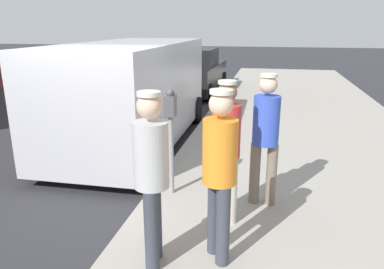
{
  "coord_description": "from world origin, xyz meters",
  "views": [
    {
      "loc": [
        2.66,
        -4.95,
        2.49
      ],
      "look_at": [
        1.65,
        -0.25,
        1.05
      ],
      "focal_mm": 34.3,
      "sensor_mm": 36.0,
      "label": 1
    }
  ],
  "objects_px": {
    "pedestrian_in_gray": "(151,170)",
    "parked_sedan_ahead": "(194,73)",
    "pedestrian_in_blue": "(266,132)",
    "pedestrian_in_orange": "(220,166)",
    "parked_van": "(133,91)",
    "pedestrian_in_red": "(226,143)",
    "parking_meter_near": "(171,124)",
    "fire_hydrant": "(223,99)"
  },
  "relations": [
    {
      "from": "pedestrian_in_orange",
      "to": "parked_van",
      "type": "distance_m",
      "value": 4.58
    },
    {
      "from": "pedestrian_in_gray",
      "to": "fire_hydrant",
      "type": "bearing_deg",
      "value": 91.32
    },
    {
      "from": "pedestrian_in_gray",
      "to": "pedestrian_in_blue",
      "type": "bearing_deg",
      "value": 56.58
    },
    {
      "from": "parking_meter_near",
      "to": "pedestrian_in_orange",
      "type": "relative_size",
      "value": 0.86
    },
    {
      "from": "pedestrian_in_blue",
      "to": "pedestrian_in_red",
      "type": "xyz_separation_m",
      "value": [
        -0.45,
        -0.55,
        -0.01
      ]
    },
    {
      "from": "pedestrian_in_gray",
      "to": "pedestrian_in_orange",
      "type": "bearing_deg",
      "value": 19.63
    },
    {
      "from": "pedestrian_in_blue",
      "to": "pedestrian_in_orange",
      "type": "relative_size",
      "value": 0.99
    },
    {
      "from": "parking_meter_near",
      "to": "pedestrian_in_orange",
      "type": "bearing_deg",
      "value": -57.98
    },
    {
      "from": "pedestrian_in_red",
      "to": "parked_van",
      "type": "relative_size",
      "value": 0.33
    },
    {
      "from": "pedestrian_in_gray",
      "to": "fire_hydrant",
      "type": "distance_m",
      "value": 6.64
    },
    {
      "from": "pedestrian_in_red",
      "to": "parked_van",
      "type": "bearing_deg",
      "value": 126.89
    },
    {
      "from": "pedestrian_in_gray",
      "to": "pedestrian_in_red",
      "type": "bearing_deg",
      "value": 60.15
    },
    {
      "from": "parked_van",
      "to": "parked_sedan_ahead",
      "type": "xyz_separation_m",
      "value": [
        -0.04,
        6.48,
        -0.41
      ]
    },
    {
      "from": "pedestrian_in_orange",
      "to": "fire_hydrant",
      "type": "xyz_separation_m",
      "value": [
        -0.78,
        6.39,
        -0.61
      ]
    },
    {
      "from": "pedestrian_in_gray",
      "to": "pedestrian_in_orange",
      "type": "xyz_separation_m",
      "value": [
        0.62,
        0.22,
        0.0
      ]
    },
    {
      "from": "pedestrian_in_gray",
      "to": "fire_hydrant",
      "type": "xyz_separation_m",
      "value": [
        -0.15,
        6.61,
        -0.61
      ]
    },
    {
      "from": "parked_van",
      "to": "pedestrian_in_gray",
      "type": "bearing_deg",
      "value": -67.04
    },
    {
      "from": "pedestrian_in_blue",
      "to": "pedestrian_in_gray",
      "type": "distance_m",
      "value": 1.88
    },
    {
      "from": "parking_meter_near",
      "to": "parked_sedan_ahead",
      "type": "bearing_deg",
      "value": 99.71
    },
    {
      "from": "parking_meter_near",
      "to": "pedestrian_in_red",
      "type": "height_order",
      "value": "pedestrian_in_red"
    },
    {
      "from": "pedestrian_in_gray",
      "to": "parked_sedan_ahead",
      "type": "height_order",
      "value": "pedestrian_in_gray"
    },
    {
      "from": "pedestrian_in_red",
      "to": "parking_meter_near",
      "type": "bearing_deg",
      "value": 144.33
    },
    {
      "from": "pedestrian_in_red",
      "to": "pedestrian_in_orange",
      "type": "height_order",
      "value": "pedestrian_in_orange"
    },
    {
      "from": "parking_meter_near",
      "to": "parked_sedan_ahead",
      "type": "distance_m",
      "value": 9.13
    },
    {
      "from": "parked_sedan_ahead",
      "to": "fire_hydrant",
      "type": "distance_m",
      "value": 4.33
    },
    {
      "from": "pedestrian_in_red",
      "to": "parked_sedan_ahead",
      "type": "xyz_separation_m",
      "value": [
        -2.38,
        9.59,
        -0.41
      ]
    },
    {
      "from": "parking_meter_near",
      "to": "pedestrian_in_blue",
      "type": "relative_size",
      "value": 0.86
    },
    {
      "from": "parking_meter_near",
      "to": "pedestrian_in_gray",
      "type": "distance_m",
      "value": 1.64
    },
    {
      "from": "parked_van",
      "to": "pedestrian_in_red",
      "type": "bearing_deg",
      "value": -53.11
    },
    {
      "from": "pedestrian_in_blue",
      "to": "parked_sedan_ahead",
      "type": "xyz_separation_m",
      "value": [
        -2.82,
        9.04,
        -0.42
      ]
    },
    {
      "from": "parked_sedan_ahead",
      "to": "pedestrian_in_gray",
      "type": "bearing_deg",
      "value": -80.43
    },
    {
      "from": "pedestrian_in_orange",
      "to": "parked_sedan_ahead",
      "type": "bearing_deg",
      "value": 103.08
    },
    {
      "from": "pedestrian_in_blue",
      "to": "parked_van",
      "type": "bearing_deg",
      "value": 137.33
    },
    {
      "from": "pedestrian_in_blue",
      "to": "pedestrian_in_orange",
      "type": "bearing_deg",
      "value": -106.99
    },
    {
      "from": "pedestrian_in_red",
      "to": "parked_van",
      "type": "xyz_separation_m",
      "value": [
        -2.34,
        3.12,
        0.0
      ]
    },
    {
      "from": "parking_meter_near",
      "to": "fire_hydrant",
      "type": "height_order",
      "value": "parking_meter_near"
    },
    {
      "from": "pedestrian_in_orange",
      "to": "parked_van",
      "type": "bearing_deg",
      "value": 121.26
    },
    {
      "from": "pedestrian_in_red",
      "to": "pedestrian_in_orange",
      "type": "relative_size",
      "value": 0.98
    },
    {
      "from": "pedestrian_in_gray",
      "to": "parked_sedan_ahead",
      "type": "bearing_deg",
      "value": 99.57
    },
    {
      "from": "pedestrian_in_gray",
      "to": "pedestrian_in_orange",
      "type": "height_order",
      "value": "pedestrian_in_orange"
    },
    {
      "from": "pedestrian_in_blue",
      "to": "parked_sedan_ahead",
      "type": "distance_m",
      "value": 9.48
    },
    {
      "from": "pedestrian_in_blue",
      "to": "parked_van",
      "type": "distance_m",
      "value": 3.79
    }
  ]
}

